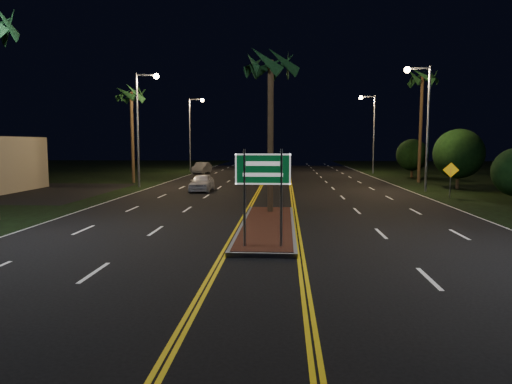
# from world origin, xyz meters

# --- Properties ---
(ground) EXTENTS (120.00, 120.00, 0.00)m
(ground) POSITION_xyz_m (0.00, 0.00, 0.00)
(ground) COLOR black
(ground) RESTS_ON ground
(median_island) EXTENTS (2.25, 10.25, 0.17)m
(median_island) POSITION_xyz_m (0.00, 7.00, 0.08)
(median_island) COLOR gray
(median_island) RESTS_ON ground
(highway_sign) EXTENTS (1.80, 0.08, 3.20)m
(highway_sign) POSITION_xyz_m (0.00, 2.80, 2.40)
(highway_sign) COLOR gray
(highway_sign) RESTS_ON ground
(streetlight_left_mid) EXTENTS (1.91, 0.44, 9.00)m
(streetlight_left_mid) POSITION_xyz_m (-10.61, 24.00, 5.66)
(streetlight_left_mid) COLOR gray
(streetlight_left_mid) RESTS_ON ground
(streetlight_left_far) EXTENTS (1.91, 0.44, 9.00)m
(streetlight_left_far) POSITION_xyz_m (-10.61, 44.00, 5.66)
(streetlight_left_far) COLOR gray
(streetlight_left_far) RESTS_ON ground
(streetlight_right_mid) EXTENTS (1.91, 0.44, 9.00)m
(streetlight_right_mid) POSITION_xyz_m (10.61, 22.00, 5.66)
(streetlight_right_mid) COLOR gray
(streetlight_right_mid) RESTS_ON ground
(streetlight_right_far) EXTENTS (1.91, 0.44, 9.00)m
(streetlight_right_far) POSITION_xyz_m (10.61, 42.00, 5.66)
(streetlight_right_far) COLOR gray
(streetlight_right_far) RESTS_ON ground
(palm_median) EXTENTS (2.40, 2.40, 8.30)m
(palm_median) POSITION_xyz_m (0.00, 10.50, 7.28)
(palm_median) COLOR #382819
(palm_median) RESTS_ON ground
(palm_left_far) EXTENTS (2.40, 2.40, 8.80)m
(palm_left_far) POSITION_xyz_m (-12.80, 28.00, 7.75)
(palm_left_far) COLOR #382819
(palm_left_far) RESTS_ON ground
(palm_right_far) EXTENTS (2.40, 2.40, 10.30)m
(palm_right_far) POSITION_xyz_m (12.80, 30.00, 9.14)
(palm_right_far) COLOR #382819
(palm_right_far) RESTS_ON ground
(shrub_mid) EXTENTS (3.78, 3.78, 4.62)m
(shrub_mid) POSITION_xyz_m (14.00, 24.00, 2.73)
(shrub_mid) COLOR #382819
(shrub_mid) RESTS_ON ground
(shrub_far) EXTENTS (3.24, 3.24, 3.96)m
(shrub_far) POSITION_xyz_m (13.80, 36.00, 2.34)
(shrub_far) COLOR #382819
(shrub_far) RESTS_ON ground
(car_near) EXTENTS (1.93, 4.48, 1.49)m
(car_near) POSITION_xyz_m (-5.43, 21.46, 0.75)
(car_near) COLOR white
(car_near) RESTS_ON ground
(car_far) EXTENTS (2.47, 4.76, 1.52)m
(car_far) POSITION_xyz_m (-8.97, 40.77, 0.76)
(car_far) COLOR #9EA3A7
(car_far) RESTS_ON ground
(warning_sign) EXTENTS (0.91, 0.37, 2.30)m
(warning_sign) POSITION_xyz_m (11.37, 18.08, 1.48)
(warning_sign) COLOR gray
(warning_sign) RESTS_ON ground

